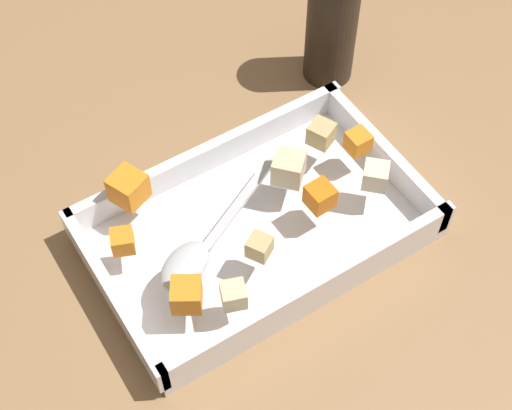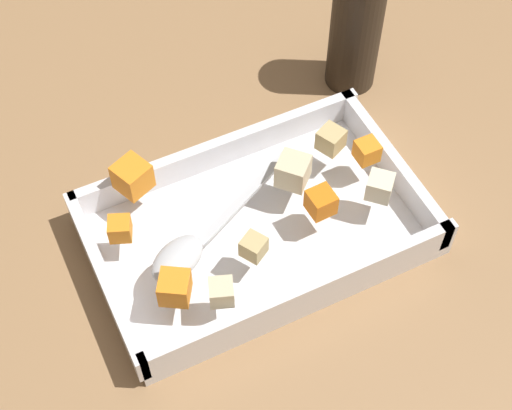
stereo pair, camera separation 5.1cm
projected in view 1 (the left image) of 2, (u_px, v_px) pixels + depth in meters
name	position (u px, v px, depth m)	size (l,w,h in m)	color
ground_plane	(250.00, 224.00, 0.86)	(4.00, 4.00, 0.00)	#936D47
baking_dish	(256.00, 230.00, 0.83)	(0.35, 0.22, 0.05)	silver
carrot_chunk_near_spoon	(128.00, 188.00, 0.80)	(0.03, 0.03, 0.03)	orange
carrot_chunk_corner_sw	(358.00, 142.00, 0.84)	(0.02, 0.02, 0.02)	orange
carrot_chunk_under_handle	(123.00, 241.00, 0.77)	(0.02, 0.02, 0.02)	orange
carrot_chunk_corner_ne	(320.00, 196.00, 0.80)	(0.03, 0.03, 0.03)	orange
carrot_chunk_mid_right	(186.00, 295.00, 0.73)	(0.03, 0.03, 0.03)	orange
potato_chunk_near_right	(376.00, 176.00, 0.81)	(0.03, 0.03, 0.03)	beige
potato_chunk_rim_edge	(290.00, 169.00, 0.82)	(0.03, 0.03, 0.03)	beige
potato_chunk_corner_se	(259.00, 247.00, 0.76)	(0.02, 0.02, 0.02)	tan
potato_chunk_far_right	(321.00, 133.00, 0.85)	(0.03, 0.03, 0.03)	tan
potato_chunk_front_center	(234.00, 295.00, 0.73)	(0.02, 0.02, 0.02)	beige
serving_spoon	(193.00, 256.00, 0.76)	(0.20, 0.12, 0.02)	silver
pepper_mill	(332.00, 21.00, 0.92)	(0.06, 0.06, 0.19)	#2D2319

